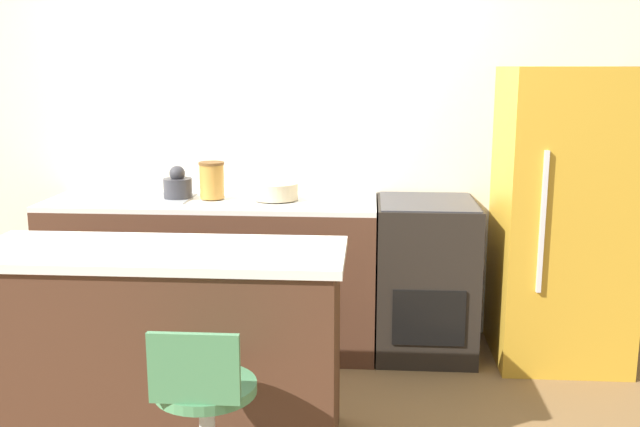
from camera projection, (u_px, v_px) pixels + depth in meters
ground_plane at (254, 368)px, 4.12m from camera, size 14.00×14.00×0.00m
wall_back at (268, 132)px, 4.53m from camera, size 8.00×0.06×2.60m
back_counter at (214, 273)px, 4.38m from camera, size 1.98×0.64×0.93m
kitchen_island at (163, 347)px, 3.23m from camera, size 1.65×0.60×0.92m
oven_range at (425, 277)px, 4.29m from camera, size 0.58×0.65×0.93m
refrigerator at (563, 217)px, 4.12m from camera, size 0.73×0.73×1.71m
stool_chair at (206, 425)px, 2.65m from camera, size 0.38×0.38×0.81m
kettle at (178, 185)px, 4.29m from camera, size 0.17×0.17×0.20m
mixing_bowl at (276, 191)px, 4.25m from camera, size 0.27×0.27×0.10m
canister_jar at (212, 180)px, 4.27m from camera, size 0.15×0.15×0.22m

